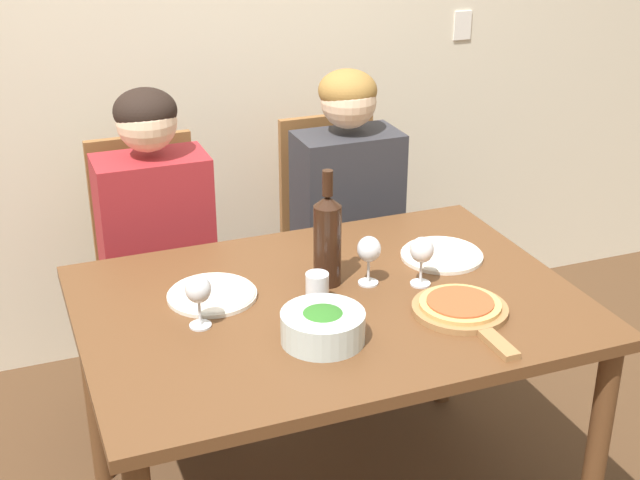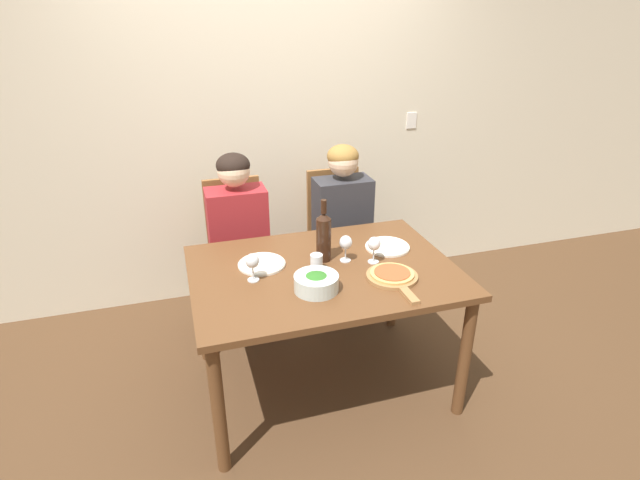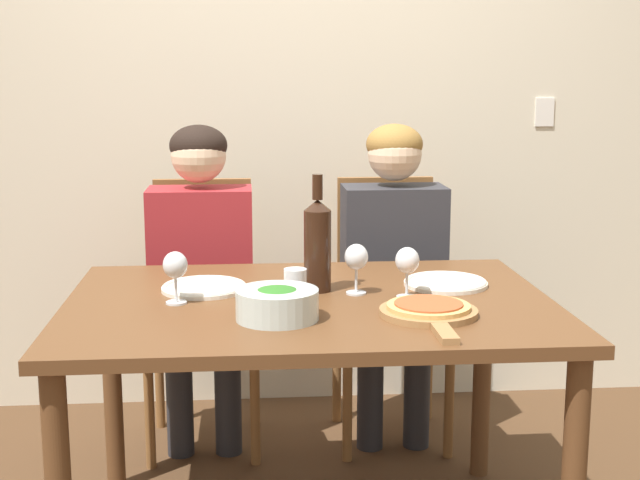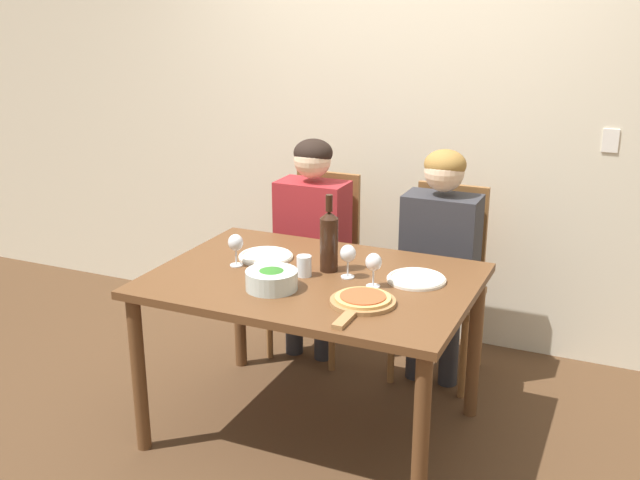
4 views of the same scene
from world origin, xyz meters
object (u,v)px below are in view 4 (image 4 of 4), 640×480
chair_right (444,277)px  person_woman (311,228)px  person_man (440,245)px  water_tumbler (304,266)px  dinner_plate_left (266,256)px  chair_left (320,258)px  wine_glass_centre (348,255)px  dinner_plate_right (416,279)px  wine_glass_right (374,264)px  pizza_on_board (362,301)px  wine_bottle (329,240)px  broccoli_bowl (272,279)px  wine_glass_left (236,244)px

chair_right → person_woman: (-0.72, -0.12, 0.21)m
person_man → water_tumbler: 0.86m
chair_right → dinner_plate_left: (-0.68, -0.72, 0.25)m
chair_left → wine_glass_centre: chair_left is taller
chair_right → dinner_plate_right: bearing=-85.3°
chair_left → person_woman: (0.00, -0.12, 0.21)m
dinner_plate_left → wine_glass_centre: size_ratio=1.70×
person_man → wine_glass_right: bearing=-96.7°
chair_left → pizza_on_board: chair_left is taller
chair_left → wine_bottle: (0.38, -0.76, 0.39)m
water_tumbler → person_woman: bearing=112.4°
person_woman → wine_glass_right: bearing=-49.8°
chair_right → dinner_plate_right: 0.77m
person_man → pizza_on_board: person_man is taller
broccoli_bowl → dinner_plate_right: (0.53, 0.34, -0.03)m
chair_left → broccoli_bowl: (0.25, -1.06, 0.28)m
broccoli_bowl → dinner_plate_left: size_ratio=0.86×
dinner_plate_right → water_tumbler: (-0.47, -0.14, 0.04)m
wine_glass_centre → person_woman: bearing=125.5°
wine_glass_right → broccoli_bowl: bearing=-153.2°
dinner_plate_left → wine_glass_left: 0.19m
chair_right → wine_glass_right: size_ratio=6.70×
dinner_plate_right → pizza_on_board: pizza_on_board is taller
chair_right → wine_glass_right: bearing=-95.8°
wine_bottle → dinner_plate_left: size_ratio=1.37×
broccoli_bowl → chair_left: bearing=103.1°
chair_right → wine_glass_left: bearing=-130.8°
dinner_plate_left → wine_glass_centre: 0.47m
wine_bottle → wine_glass_left: bearing=-164.4°
person_woman → water_tumbler: person_woman is taller
dinner_plate_left → broccoli_bowl: bearing=-58.4°
chair_right → dinner_plate_right: (0.06, -0.72, 0.25)m
dinner_plate_left → wine_bottle: bearing=-5.9°
person_man → wine_bottle: person_man is taller
broccoli_bowl → wine_glass_left: 0.34m
water_tumbler → wine_glass_centre: bearing=17.9°
water_tumbler → dinner_plate_right: bearing=16.7°
chair_right → water_tumbler: bearing=-115.5°
chair_left → broccoli_bowl: 1.12m
chair_right → broccoli_bowl: bearing=-114.0°
person_woman → dinner_plate_left: person_woman is taller
person_woman → wine_glass_right: 0.99m
dinner_plate_right → pizza_on_board: (-0.12, -0.34, 0.01)m
wine_glass_left → broccoli_bowl: bearing=-33.8°
wine_glass_left → wine_glass_centre: bearing=7.4°
chair_right → person_woman: size_ratio=0.82×
chair_right → broccoli_bowl: (-0.47, -1.06, 0.28)m
wine_bottle → dinner_plate_right: wine_bottle is taller
wine_glass_right → wine_glass_centre: same height
wine_bottle → dinner_plate_right: 0.42m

